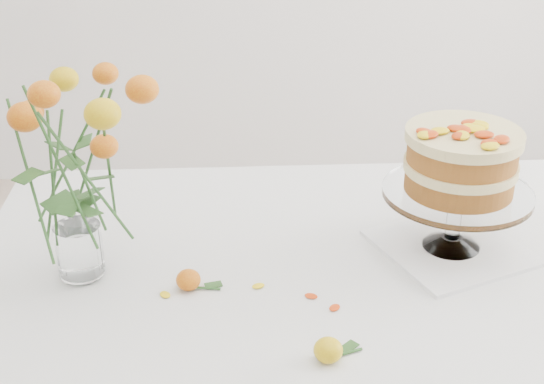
{
  "coord_description": "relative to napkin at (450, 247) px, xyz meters",
  "views": [
    {
      "loc": [
        -0.16,
        -1.34,
        1.59
      ],
      "look_at": [
        -0.09,
        -0.01,
        0.92
      ],
      "focal_mm": 50.0,
      "sensor_mm": 36.0,
      "label": 1
    }
  ],
  "objects": [
    {
      "name": "stray_petal_e",
      "position": [
        -0.59,
        -0.14,
        -0.0
      ],
      "size": [
        0.03,
        0.02,
        0.0
      ],
      "primitive_type": "ellipsoid",
      "color": "yellow",
      "rests_on": "table"
    },
    {
      "name": "stray_petal_c",
      "position": [
        -0.27,
        -0.2,
        -0.0
      ],
      "size": [
        0.03,
        0.02,
        0.0
      ],
      "primitive_type": "ellipsoid",
      "color": "yellow",
      "rests_on": "table"
    },
    {
      "name": "stray_petal_a",
      "position": [
        -0.41,
        -0.12,
        -0.0
      ],
      "size": [
        0.03,
        0.02,
        0.0
      ],
      "primitive_type": "ellipsoid",
      "color": "yellow",
      "rests_on": "table"
    },
    {
      "name": "stray_petal_b",
      "position": [
        -0.31,
        -0.16,
        -0.0
      ],
      "size": [
        0.03,
        0.02,
        0.0
      ],
      "primitive_type": "ellipsoid",
      "color": "yellow",
      "rests_on": "table"
    },
    {
      "name": "cake_stand",
      "position": [
        -0.0,
        0.0,
        0.19
      ],
      "size": [
        0.31,
        0.31,
        0.27
      ],
      "rotation": [
        0.0,
        0.0,
        -0.31
      ],
      "color": "white",
      "rests_on": "napkin"
    },
    {
      "name": "table",
      "position": [
        -0.29,
        -0.02,
        -0.09
      ],
      "size": [
        1.43,
        0.93,
        0.76
      ],
      "color": "tan",
      "rests_on": "ground"
    },
    {
      "name": "stray_petal_d",
      "position": [
        -0.55,
        -0.07,
        -0.0
      ],
      "size": [
        0.03,
        0.02,
        0.0
      ],
      "primitive_type": "ellipsoid",
      "color": "yellow",
      "rests_on": "table"
    },
    {
      "name": "rose_vase",
      "position": [
        -0.76,
        -0.06,
        0.26
      ],
      "size": [
        0.39,
        0.39,
        0.46
      ],
      "rotation": [
        0.0,
        0.0,
        -0.39
      ],
      "color": "white",
      "rests_on": "table"
    },
    {
      "name": "loose_rose_near",
      "position": [
        -0.3,
        -0.35,
        0.02
      ],
      "size": [
        0.09,
        0.05,
        0.04
      ],
      "rotation": [
        0.0,
        0.0,
        0.34
      ],
      "color": "gold",
      "rests_on": "table"
    },
    {
      "name": "napkin",
      "position": [
        0.0,
        0.0,
        0.0
      ],
      "size": [
        0.37,
        0.37,
        0.01
      ],
      "primitive_type": "cube",
      "rotation": [
        0.0,
        0.0,
        0.39
      ],
      "color": "silver",
      "rests_on": "table"
    },
    {
      "name": "loose_rose_far",
      "position": [
        -0.55,
        -0.12,
        0.02
      ],
      "size": [
        0.09,
        0.05,
        0.04
      ],
      "rotation": [
        0.0,
        0.0,
        -0.17
      ],
      "color": "#BB3D09",
      "rests_on": "table"
    }
  ]
}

